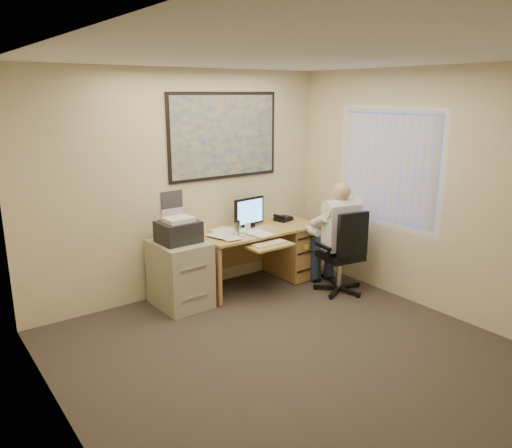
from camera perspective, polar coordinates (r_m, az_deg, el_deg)
room_shell at (r=4.26m, az=6.08°, el=0.18°), size 4.00×4.50×2.70m
desk at (r=6.63m, az=2.34°, el=-2.58°), size 1.60×0.97×1.12m
world_map at (r=6.28m, az=-3.64°, el=10.02°), size 1.56×0.03×1.06m
wall_calendar at (r=6.05m, az=-9.56°, el=1.79°), size 0.28×0.01×0.42m
window_blinds at (r=6.17m, az=14.82°, el=6.21°), size 0.06×1.40×1.30m
filing_cabinet at (r=5.85m, az=-8.69°, el=-4.98°), size 0.58×0.68×1.06m
office_chair at (r=6.29m, az=9.91°, el=-5.04°), size 0.73×0.73×1.06m
person at (r=6.22m, az=9.48°, el=-1.56°), size 0.75×0.94×1.38m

